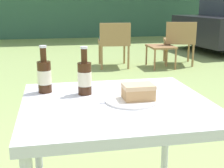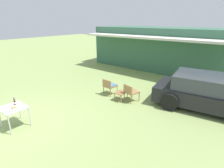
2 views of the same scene
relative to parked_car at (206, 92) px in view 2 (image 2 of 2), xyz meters
name	(u,v)px [view 2 (image 2 of 2)]	position (x,y,z in m)	size (l,w,h in m)	color
ground_plane	(17,126)	(-4.69, -5.40, -0.66)	(60.00, 60.00, 0.00)	#8CA35B
cabin_building	(161,48)	(-4.09, 4.89, 0.80)	(9.78, 4.52, 2.90)	#38664C
parked_car	(206,92)	(0.00, 0.00, 0.00)	(4.19, 2.52, 1.36)	black
wicker_chair_cushioned	(110,85)	(-3.88, -1.35, -0.20)	(0.55, 0.57, 0.78)	#9E7547
wicker_chair_plain	(131,91)	(-2.69, -1.37, -0.20)	(0.64, 0.65, 0.78)	#9E7547
garden_side_table	(121,93)	(-3.09, -1.53, -0.33)	(0.42, 0.52, 0.38)	#996B42
patio_table	(13,109)	(-4.69, -5.40, -0.03)	(0.79, 0.72, 0.71)	silver
cake_on_plate	(13,107)	(-4.61, -5.41, 0.07)	(0.23, 0.23, 0.07)	white
cola_bottle_near	(15,103)	(-4.81, -5.27, 0.13)	(0.06, 0.06, 0.22)	#381E0F
cola_bottle_far	(14,101)	(-4.98, -5.20, 0.13)	(0.06, 0.06, 0.22)	#381E0F
fork	(13,107)	(-4.68, -5.40, 0.05)	(0.17, 0.05, 0.01)	silver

